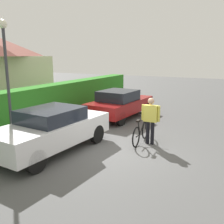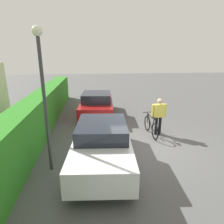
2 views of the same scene
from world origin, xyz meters
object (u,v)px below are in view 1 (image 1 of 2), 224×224
at_px(parked_car_near, 52,129).
at_px(bicycle, 141,132).
at_px(parked_car_far, 120,104).
at_px(street_lamp, 6,67).
at_px(person_rider, 151,117).

height_order(parked_car_near, bicycle, parked_car_near).
xyz_separation_m(parked_car_far, street_lamp, (-5.45, 1.65, 2.02)).
relative_size(parked_car_far, bicycle, 2.36).
relative_size(parked_car_near, parked_car_far, 1.04).
xyz_separation_m(parked_car_near, bicycle, (2.12, -2.33, -0.37)).
distance_m(person_rider, street_lamp, 5.22).
height_order(parked_car_near, parked_car_far, parked_car_near).
xyz_separation_m(parked_car_near, person_rider, (2.14, -2.67, 0.22)).
bearing_deg(parked_car_far, bicycle, -143.36).
height_order(parked_car_far, bicycle, parked_car_far).
bearing_deg(bicycle, street_lamp, 120.05).
xyz_separation_m(parked_car_near, street_lamp, (-0.19, 1.66, 1.99)).
relative_size(person_rider, street_lamp, 0.40).
bearing_deg(bicycle, parked_car_far, 36.64).
bearing_deg(person_rider, parked_car_far, 40.61).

